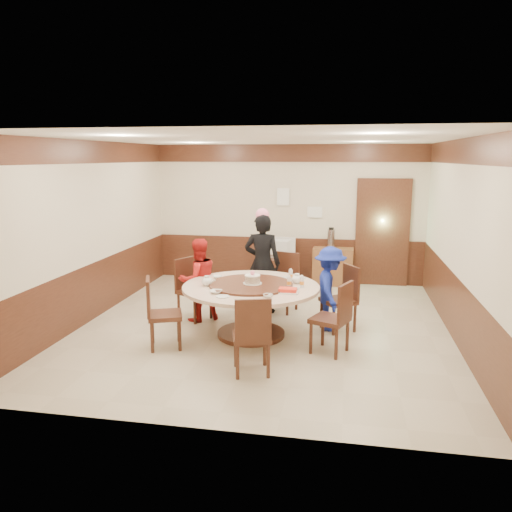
% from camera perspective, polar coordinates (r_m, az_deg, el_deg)
% --- Properties ---
extents(room, '(6.00, 6.04, 2.84)m').
position_cam_1_polar(room, '(7.44, 1.02, -0.13)').
color(room, '#C1B59A').
rests_on(room, ground).
extents(banquet_table, '(1.95, 1.95, 0.78)m').
position_cam_1_polar(banquet_table, '(7.17, -0.58, -5.06)').
color(banquet_table, '#442115').
rests_on(banquet_table, ground).
extents(chair_0, '(0.61, 0.61, 0.97)m').
position_cam_1_polar(chair_0, '(7.58, 9.51, -6.12)').
color(chair_0, '#442115').
rests_on(chair_0, ground).
extents(chair_1, '(0.56, 0.56, 0.97)m').
position_cam_1_polar(chair_1, '(8.41, 3.09, -4.23)').
color(chair_1, '#442115').
rests_on(chair_1, ground).
extents(chair_2, '(0.60, 0.59, 0.97)m').
position_cam_1_polar(chair_2, '(8.04, -7.14, -5.03)').
color(chair_2, '#442115').
rests_on(chair_2, ground).
extents(chair_3, '(0.58, 0.57, 0.97)m').
position_cam_1_polar(chair_3, '(6.92, -10.50, -7.83)').
color(chair_3, '#442115').
rests_on(chair_3, ground).
extents(chair_4, '(0.54, 0.55, 0.97)m').
position_cam_1_polar(chair_4, '(6.03, -0.49, -10.56)').
color(chair_4, '#442115').
rests_on(chair_4, ground).
extents(chair_5, '(0.58, 0.58, 0.97)m').
position_cam_1_polar(chair_5, '(6.70, 8.58, -8.42)').
color(chair_5, '#442115').
rests_on(chair_5, ground).
extents(person_standing, '(0.60, 0.40, 1.65)m').
position_cam_1_polar(person_standing, '(8.23, 0.73, -0.85)').
color(person_standing, black).
rests_on(person_standing, ground).
extents(person_red, '(0.81, 0.79, 1.31)m').
position_cam_1_polar(person_red, '(7.87, -6.60, -2.73)').
color(person_red, red).
rests_on(person_red, ground).
extents(person_blue, '(0.57, 0.87, 1.26)m').
position_cam_1_polar(person_blue, '(7.48, 8.44, -3.71)').
color(person_blue, navy).
rests_on(person_blue, ground).
extents(birthday_cake, '(0.27, 0.27, 0.19)m').
position_cam_1_polar(birthday_cake, '(7.08, -0.41, -2.67)').
color(birthday_cake, white).
rests_on(birthday_cake, banquet_table).
extents(teapot_left, '(0.17, 0.15, 0.13)m').
position_cam_1_polar(teapot_left, '(7.12, -5.63, -2.93)').
color(teapot_left, white).
rests_on(teapot_left, banquet_table).
extents(teapot_right, '(0.17, 0.15, 0.13)m').
position_cam_1_polar(teapot_right, '(7.23, 4.70, -2.68)').
color(teapot_right, white).
rests_on(teapot_right, banquet_table).
extents(bowl_0, '(0.14, 0.14, 0.03)m').
position_cam_1_polar(bowl_0, '(7.57, -4.43, -2.39)').
color(bowl_0, white).
rests_on(bowl_0, banquet_table).
extents(bowl_1, '(0.13, 0.13, 0.04)m').
position_cam_1_polar(bowl_1, '(6.52, 1.37, -4.55)').
color(bowl_1, white).
rests_on(bowl_1, banquet_table).
extents(bowl_2, '(0.17, 0.17, 0.04)m').
position_cam_1_polar(bowl_2, '(6.73, -4.59, -4.10)').
color(bowl_2, white).
rests_on(bowl_2, banquet_table).
extents(bowl_3, '(0.12, 0.12, 0.04)m').
position_cam_1_polar(bowl_3, '(6.87, 4.48, -3.78)').
color(bowl_3, white).
rests_on(bowl_3, banquet_table).
extents(bowl_4, '(0.15, 0.15, 0.04)m').
position_cam_1_polar(bowl_4, '(7.36, -5.56, -2.79)').
color(bowl_4, white).
rests_on(bowl_4, banquet_table).
extents(saucer_near, '(0.18, 0.18, 0.01)m').
position_cam_1_polar(saucer_near, '(6.55, -3.82, -4.64)').
color(saucer_near, white).
rests_on(saucer_near, banquet_table).
extents(saucer_far, '(0.18, 0.18, 0.01)m').
position_cam_1_polar(saucer_far, '(7.52, 3.51, -2.55)').
color(saucer_far, white).
rests_on(saucer_far, banquet_table).
extents(shrimp_platter, '(0.30, 0.20, 0.06)m').
position_cam_1_polar(shrimp_platter, '(6.74, 3.65, -3.98)').
color(shrimp_platter, white).
rests_on(shrimp_platter, banquet_table).
extents(bottle_0, '(0.06, 0.06, 0.16)m').
position_cam_1_polar(bottle_0, '(6.99, 3.80, -2.99)').
color(bottle_0, silver).
rests_on(bottle_0, banquet_table).
extents(bottle_1, '(0.06, 0.06, 0.16)m').
position_cam_1_polar(bottle_1, '(7.00, 5.27, -3.00)').
color(bottle_1, silver).
rests_on(bottle_1, banquet_table).
extents(bottle_2, '(0.06, 0.06, 0.16)m').
position_cam_1_polar(bottle_2, '(7.40, 3.98, -2.20)').
color(bottle_2, silver).
rests_on(bottle_2, banquet_table).
extents(tv_stand, '(0.85, 0.45, 0.50)m').
position_cam_1_polar(tv_stand, '(10.29, 2.30, -1.67)').
color(tv_stand, '#442115').
rests_on(tv_stand, ground).
extents(television, '(0.77, 0.15, 0.44)m').
position_cam_1_polar(television, '(10.19, 2.32, 0.91)').
color(television, gray).
rests_on(television, tv_stand).
extents(side_cabinet, '(0.80, 0.40, 0.75)m').
position_cam_1_polar(side_cabinet, '(10.20, 8.75, -1.19)').
color(side_cabinet, brown).
rests_on(side_cabinet, ground).
extents(thermos, '(0.15, 0.15, 0.38)m').
position_cam_1_polar(thermos, '(10.09, 8.57, 1.96)').
color(thermos, silver).
rests_on(thermos, side_cabinet).
extents(notice_left, '(0.25, 0.00, 0.35)m').
position_cam_1_polar(notice_left, '(10.25, 3.12, 6.77)').
color(notice_left, white).
rests_on(notice_left, room).
extents(notice_right, '(0.30, 0.00, 0.22)m').
position_cam_1_polar(notice_right, '(10.21, 6.73, 5.00)').
color(notice_right, white).
rests_on(notice_right, room).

